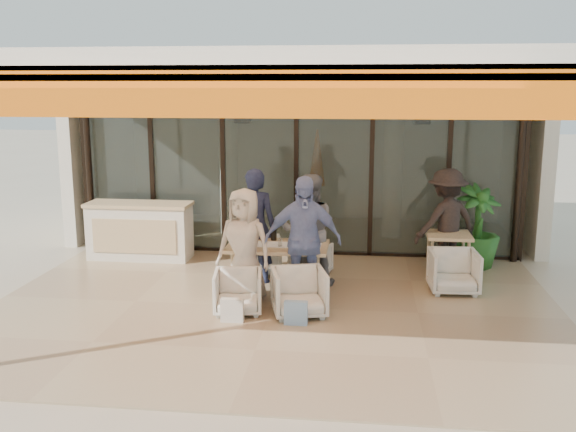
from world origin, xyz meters
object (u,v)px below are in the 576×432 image
(chair_near_left, at_px, (238,290))
(chair_far_left, at_px, (260,254))
(chair_far_right, at_px, (311,258))
(side_table, at_px, (448,240))
(diner_periwinkle, at_px, (303,241))
(standing_woman, at_px, (446,222))
(dining_table, at_px, (277,248))
(potted_palm, at_px, (476,227))
(diner_grey, at_px, (308,230))
(chair_near_right, at_px, (299,290))
(diner_cream, at_px, (244,246))
(diner_navy, at_px, (255,226))
(host_counter, at_px, (140,231))
(side_chair, at_px, (454,270))

(chair_near_left, bearing_deg, chair_far_left, 81.36)
(chair_far_right, distance_m, side_table, 2.23)
(diner_periwinkle, relative_size, standing_woman, 1.05)
(dining_table, relative_size, potted_palm, 1.04)
(diner_grey, relative_size, diner_periwinkle, 0.95)
(side_table, relative_size, standing_woman, 0.42)
(diner_periwinkle, bearing_deg, chair_far_left, 111.64)
(standing_woman, bearing_deg, potted_palm, -173.66)
(chair_near_right, distance_m, diner_cream, 1.08)
(dining_table, xyz_separation_m, potted_palm, (3.17, 1.73, 0.03))
(diner_navy, bearing_deg, standing_woman, -161.79)
(host_counter, bearing_deg, diner_periwinkle, -32.99)
(dining_table, bearing_deg, diner_navy, 132.85)
(chair_near_right, relative_size, diner_cream, 0.43)
(side_table, relative_size, side_chair, 1.03)
(dining_table, xyz_separation_m, chair_near_left, (-0.41, -0.96, -0.36))
(diner_cream, xyz_separation_m, side_chair, (3.05, 0.76, -0.47))
(chair_near_left, height_order, diner_cream, diner_cream)
(host_counter, xyz_separation_m, chair_near_left, (2.28, -2.53, -0.20))
(dining_table, bearing_deg, diner_periwinkle, -46.80)
(side_chair, bearing_deg, diner_cream, -169.34)
(diner_navy, bearing_deg, side_chair, 179.29)
(standing_woman, bearing_deg, dining_table, -3.20)
(chair_far_right, distance_m, chair_near_right, 1.90)
(standing_woman, bearing_deg, chair_far_left, -22.85)
(diner_grey, relative_size, potted_palm, 1.22)
(dining_table, xyz_separation_m, diner_periwinkle, (0.43, -0.46, 0.24))
(diner_grey, bearing_deg, dining_table, 35.19)
(host_counter, relative_size, diner_navy, 1.01)
(chair_near_right, height_order, diner_grey, diner_grey)
(host_counter, distance_m, diner_periwinkle, 3.74)
(host_counter, bearing_deg, dining_table, -30.24)
(diner_grey, distance_m, diner_cream, 1.23)
(host_counter, distance_m, side_table, 5.36)
(chair_far_right, bearing_deg, chair_near_right, 108.03)
(diner_grey, bearing_deg, standing_woman, -168.94)
(diner_navy, height_order, potted_palm, diner_navy)
(dining_table, height_order, chair_near_left, dining_table)
(dining_table, relative_size, diner_cream, 0.90)
(host_counter, distance_m, chair_far_left, 2.37)
(side_chair, bearing_deg, potted_palm, 66.17)
(diner_navy, xyz_separation_m, diner_cream, (0.00, -0.90, -0.09))
(chair_near_right, height_order, standing_woman, standing_woman)
(side_table, bearing_deg, side_chair, -90.00)
(diner_periwinkle, xyz_separation_m, side_table, (2.21, 1.51, -0.29))
(host_counter, bearing_deg, chair_near_left, -47.91)
(side_table, height_order, side_chair, side_table)
(chair_far_right, bearing_deg, side_table, -159.24)
(chair_near_right, height_order, diner_navy, diner_navy)
(side_chair, distance_m, potted_palm, 1.57)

